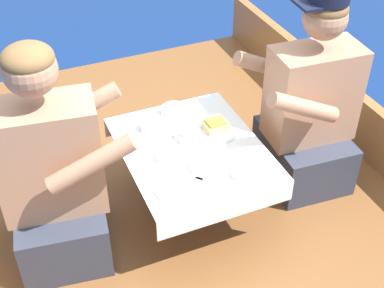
# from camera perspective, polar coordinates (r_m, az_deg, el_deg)

# --- Properties ---
(ground_plane) EXTENTS (60.00, 60.00, 0.00)m
(ground_plane) POSITION_cam_1_polar(r_m,az_deg,el_deg) (2.86, -0.46, -10.89)
(ground_plane) COLOR navy
(boat_deck) EXTENTS (2.08, 2.95, 0.34)m
(boat_deck) POSITION_cam_1_polar(r_m,az_deg,el_deg) (2.73, -0.47, -8.53)
(boat_deck) COLOR brown
(boat_deck) RESTS_ON ground_plane
(gunwale_starboard) EXTENTS (0.06, 2.95, 0.30)m
(gunwale_starboard) POSITION_cam_1_polar(r_m,az_deg,el_deg) (2.96, 17.88, 1.82)
(gunwale_starboard) COLOR #936033
(gunwale_starboard) RESTS_ON boat_deck
(cockpit_table) EXTENTS (0.59, 0.72, 0.36)m
(cockpit_table) POSITION_cam_1_polar(r_m,az_deg,el_deg) (2.35, -0.00, -1.17)
(cockpit_table) COLOR #B2B2B7
(cockpit_table) RESTS_ON boat_deck
(person_port) EXTENTS (0.56, 0.50, 0.99)m
(person_port) POSITION_cam_1_polar(r_m,az_deg,el_deg) (2.20, -14.46, -3.61)
(person_port) COLOR #333847
(person_port) RESTS_ON boat_deck
(person_starboard) EXTENTS (0.54, 0.47, 0.99)m
(person_starboard) POSITION_cam_1_polar(r_m,az_deg,el_deg) (2.56, 12.34, 3.39)
(person_starboard) COLOR #333847
(person_starboard) RESTS_ON boat_deck
(plate_sandwich) EXTENTS (0.21, 0.21, 0.01)m
(plate_sandwich) POSITION_cam_1_polar(r_m,az_deg,el_deg) (2.42, 2.52, 1.49)
(plate_sandwich) COLOR white
(plate_sandwich) RESTS_ON cockpit_table
(plate_bread) EXTENTS (0.18, 0.18, 0.01)m
(plate_bread) POSITION_cam_1_polar(r_m,az_deg,el_deg) (2.12, -1.65, -4.73)
(plate_bread) COLOR white
(plate_bread) RESTS_ON cockpit_table
(sandwich) EXTENTS (0.10, 0.09, 0.05)m
(sandwich) POSITION_cam_1_polar(r_m,az_deg,el_deg) (2.41, 2.54, 2.02)
(sandwich) COLOR tan
(sandwich) RESTS_ON plate_sandwich
(bowl_port_near) EXTENTS (0.12, 0.12, 0.04)m
(bowl_port_near) POSITION_cam_1_polar(r_m,az_deg,el_deg) (2.20, 5.69, -2.62)
(bowl_port_near) COLOR white
(bowl_port_near) RESTS_ON cockpit_table
(bowl_starboard_near) EXTENTS (0.12, 0.12, 0.04)m
(bowl_starboard_near) POSITION_cam_1_polar(r_m,az_deg,el_deg) (2.52, -1.92, 3.54)
(bowl_starboard_near) COLOR white
(bowl_starboard_near) RESTS_ON cockpit_table
(bowl_center_far) EXTENTS (0.13, 0.13, 0.04)m
(bowl_center_far) POSITION_cam_1_polar(r_m,az_deg,el_deg) (2.42, -4.03, 1.95)
(bowl_center_far) COLOR white
(bowl_center_far) RESTS_ON cockpit_table
(bowl_port_far) EXTENTS (0.12, 0.12, 0.04)m
(bowl_port_far) POSITION_cam_1_polar(r_m,az_deg,el_deg) (2.22, 1.08, -1.87)
(bowl_port_far) COLOR white
(bowl_port_far) RESTS_ON cockpit_table
(coffee_cup_port) EXTENTS (0.10, 0.07, 0.06)m
(coffee_cup_port) POSITION_cam_1_polar(r_m,az_deg,el_deg) (2.25, -2.96, -1.02)
(coffee_cup_port) COLOR white
(coffee_cup_port) RESTS_ON cockpit_table
(coffee_cup_starboard) EXTENTS (0.09, 0.06, 0.05)m
(coffee_cup_starboard) POSITION_cam_1_polar(r_m,az_deg,el_deg) (2.33, -5.90, 0.31)
(coffee_cup_starboard) COLOR white
(coffee_cup_starboard) RESTS_ON cockpit_table
(tin_can) EXTENTS (0.07, 0.07, 0.05)m
(tin_can) POSITION_cam_1_polar(r_m,az_deg,el_deg) (2.35, -0.69, 0.87)
(tin_can) COLOR silver
(tin_can) RESTS_ON cockpit_table
(utensil_spoon_starboard) EXTENTS (0.07, 0.17, 0.01)m
(utensil_spoon_starboard) POSITION_cam_1_polar(r_m,az_deg,el_deg) (2.36, -2.24, 0.24)
(utensil_spoon_starboard) COLOR silver
(utensil_spoon_starboard) RESTS_ON cockpit_table
(utensil_fork_port) EXTENTS (0.13, 0.14, 0.00)m
(utensil_fork_port) POSITION_cam_1_polar(r_m,az_deg,el_deg) (2.15, 2.00, -4.10)
(utensil_fork_port) COLOR silver
(utensil_fork_port) RESTS_ON cockpit_table
(utensil_spoon_port) EXTENTS (0.15, 0.11, 0.01)m
(utensil_spoon_port) POSITION_cam_1_polar(r_m,az_deg,el_deg) (2.46, -1.92, 2.03)
(utensil_spoon_port) COLOR silver
(utensil_spoon_port) RESTS_ON cockpit_table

